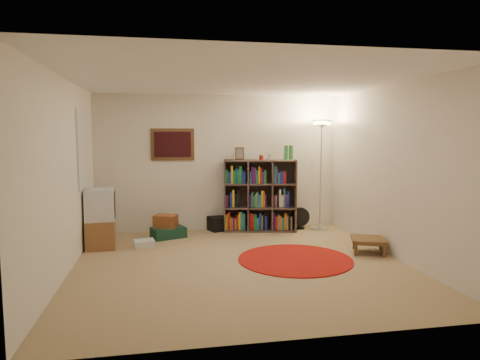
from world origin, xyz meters
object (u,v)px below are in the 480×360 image
object	(u,v)px
floor_fan	(300,218)
side_table	(369,240)
suitcase	(168,233)
bookshelf	(259,197)
floor_lamp	(321,139)
tv_stand	(101,219)

from	to	relation	value
floor_fan	side_table	distance (m)	1.84
suitcase	bookshelf	bearing A→B (deg)	-11.13
floor_lamp	floor_fan	distance (m)	1.54
floor_lamp	floor_fan	world-z (taller)	floor_lamp
floor_fan	tv_stand	world-z (taller)	tv_stand
suitcase	side_table	size ratio (longest dim) A/B	1.00
bookshelf	floor_fan	xyz separation A→B (m)	(0.80, -0.00, -0.43)
floor_fan	side_table	xyz separation A→B (m)	(0.49, -1.77, -0.02)
floor_lamp	floor_fan	bearing A→B (deg)	158.99
bookshelf	tv_stand	xyz separation A→B (m)	(-2.72, -0.68, -0.19)
tv_stand	floor_fan	bearing A→B (deg)	5.85
tv_stand	suitcase	world-z (taller)	tv_stand
floor_lamp	side_table	distance (m)	2.23
floor_lamp	side_table	world-z (taller)	floor_lamp
bookshelf	floor_lamp	world-z (taller)	floor_lamp
suitcase	side_table	world-z (taller)	side_table
suitcase	side_table	distance (m)	3.32
floor_lamp	suitcase	distance (m)	3.24
bookshelf	side_table	xyz separation A→B (m)	(1.29, -1.77, -0.45)
floor_fan	side_table	bearing A→B (deg)	-78.25
bookshelf	side_table	world-z (taller)	bookshelf
tv_stand	side_table	world-z (taller)	tv_stand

